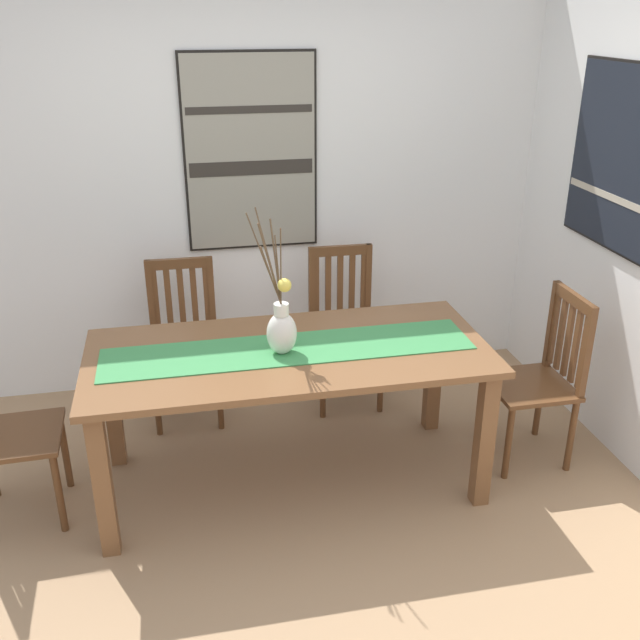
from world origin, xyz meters
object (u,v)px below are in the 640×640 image
(dining_table, at_px, (289,369))
(chair_2, at_px, (542,375))
(centerpiece_vase, at_px, (282,327))
(chair_1, at_px, (184,338))
(chair_0, at_px, (344,324))
(painting_on_side_wall, at_px, (617,157))
(painting_on_back_wall, at_px, (251,153))

(dining_table, distance_m, chair_2, 1.37)
(centerpiece_vase, height_order, chair_1, centerpiece_vase)
(chair_0, xyz_separation_m, painting_on_side_wall, (1.33, -0.55, 1.08))
(chair_1, bearing_deg, chair_2, -25.01)
(chair_0, xyz_separation_m, chair_1, (-0.98, 0.00, -0.01))
(dining_table, relative_size, painting_on_back_wall, 1.67)
(chair_2, distance_m, painting_on_side_wall, 1.21)
(dining_table, height_order, centerpiece_vase, centerpiece_vase)
(centerpiece_vase, bearing_deg, dining_table, 44.37)
(chair_0, height_order, painting_on_back_wall, painting_on_back_wall)
(chair_1, distance_m, chair_2, 2.05)
(dining_table, xyz_separation_m, painting_on_back_wall, (-0.01, 1.24, 0.83))
(dining_table, height_order, painting_on_back_wall, painting_on_back_wall)
(painting_on_back_wall, bearing_deg, painting_on_side_wall, -27.73)
(painting_on_back_wall, bearing_deg, chair_2, -42.63)
(centerpiece_vase, height_order, chair_2, centerpiece_vase)
(centerpiece_vase, bearing_deg, chair_0, 59.44)
(chair_0, distance_m, painting_on_back_wall, 1.18)
(centerpiece_vase, height_order, painting_on_side_wall, painting_on_side_wall)
(centerpiece_vase, height_order, painting_on_back_wall, painting_on_back_wall)
(painting_on_back_wall, height_order, painting_on_side_wall, painting_on_back_wall)
(chair_0, bearing_deg, dining_table, -119.73)
(dining_table, xyz_separation_m, chair_2, (1.36, -0.02, -0.17))
(chair_0, height_order, chair_2, chair_0)
(chair_0, distance_m, chair_1, 0.98)
(painting_on_side_wall, bearing_deg, centerpiece_vase, -170.02)
(chair_2, distance_m, painting_on_back_wall, 2.12)
(dining_table, relative_size, centerpiece_vase, 2.74)
(dining_table, relative_size, chair_0, 2.03)
(chair_1, bearing_deg, dining_table, -59.51)
(chair_2, xyz_separation_m, painting_on_side_wall, (0.44, 0.31, 1.08))
(chair_0, xyz_separation_m, chair_2, (0.88, -0.87, -0.00))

